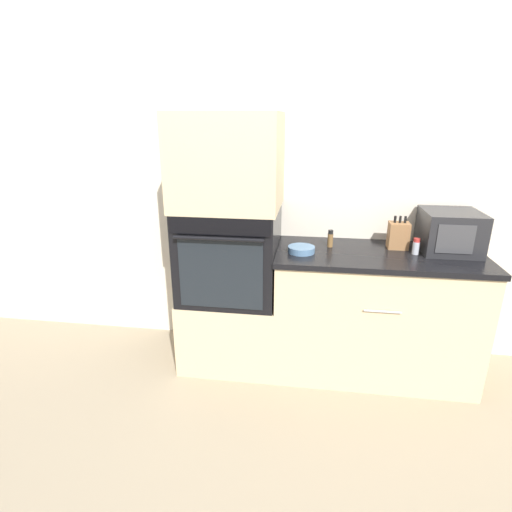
% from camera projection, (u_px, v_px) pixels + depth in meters
% --- Properties ---
extents(ground_plane, '(12.00, 12.00, 0.00)m').
position_uv_depth(ground_plane, '(273.00, 385.00, 2.67)').
color(ground_plane, gray).
extents(wall_back, '(8.00, 0.05, 2.50)m').
position_uv_depth(wall_back, '(284.00, 183.00, 2.85)').
color(wall_back, beige).
rests_on(wall_back, ground_plane).
extents(oven_cabinet_base, '(0.67, 0.60, 0.51)m').
position_uv_depth(oven_cabinet_base, '(232.00, 326.00, 2.92)').
color(oven_cabinet_base, beige).
rests_on(oven_cabinet_base, ground_plane).
extents(wall_oven, '(0.64, 0.64, 0.62)m').
position_uv_depth(wall_oven, '(230.00, 252.00, 2.73)').
color(wall_oven, black).
rests_on(wall_oven, oven_cabinet_base).
extents(oven_cabinet_upper, '(0.67, 0.60, 0.60)m').
position_uv_depth(oven_cabinet_upper, '(228.00, 161.00, 2.53)').
color(oven_cabinet_upper, beige).
rests_on(oven_cabinet_upper, wall_oven).
extents(counter_unit, '(1.33, 0.63, 0.87)m').
position_uv_depth(counter_unit, '(373.00, 313.00, 2.72)').
color(counter_unit, beige).
rests_on(counter_unit, ground_plane).
extents(microwave, '(0.35, 0.37, 0.26)m').
position_uv_depth(microwave, '(450.00, 231.00, 2.57)').
color(microwave, '#232326').
rests_on(microwave, counter_unit).
extents(knife_block, '(0.13, 0.11, 0.22)m').
position_uv_depth(knife_block, '(398.00, 235.00, 2.64)').
color(knife_block, olive).
rests_on(knife_block, counter_unit).
extents(bowl, '(0.17, 0.17, 0.04)m').
position_uv_depth(bowl, '(301.00, 249.00, 2.58)').
color(bowl, '#517599').
rests_on(bowl, counter_unit).
extents(condiment_jar_near, '(0.04, 0.04, 0.10)m').
position_uv_depth(condiment_jar_near, '(416.00, 246.00, 2.54)').
color(condiment_jar_near, silver).
rests_on(condiment_jar_near, counter_unit).
extents(condiment_jar_mid, '(0.04, 0.04, 0.12)m').
position_uv_depth(condiment_jar_mid, '(330.00, 239.00, 2.68)').
color(condiment_jar_mid, brown).
rests_on(condiment_jar_mid, counter_unit).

